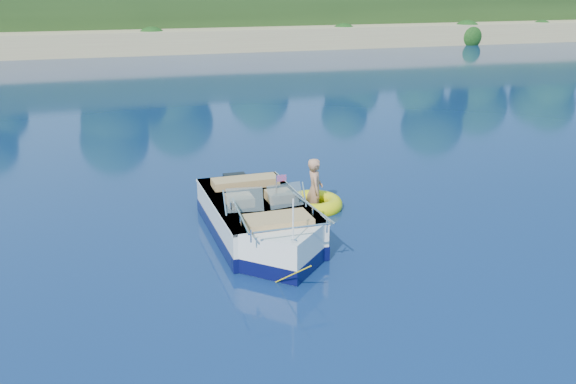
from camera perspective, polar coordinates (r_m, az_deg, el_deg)
The scene contains 5 objects.
ground at distance 11.56m, azimuth 3.41°, elevation -7.12°, with size 160.00×160.00×0.00m, color #091941.
shoreline at distance 73.74m, azimuth -14.17°, elevation 14.98°, with size 170.00×59.00×6.00m.
motorboat at distance 12.79m, azimuth -2.36°, elevation -2.86°, with size 1.94×5.16×1.72m.
tow_tube at distance 14.61m, azimuth 2.26°, elevation -1.07°, with size 1.55×1.55×0.35m.
boy at distance 14.72m, azimuth 2.35°, elevation -1.30°, with size 0.56×0.37×1.55m, color tan.
Camera 1 is at (-3.61, -9.77, 5.02)m, focal length 40.00 mm.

